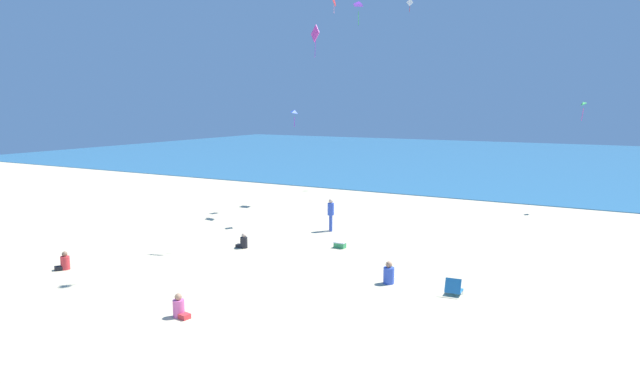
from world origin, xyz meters
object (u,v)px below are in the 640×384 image
object	(u,v)px
cooler_box	(340,245)
beach_chair_near_camera	(454,288)
kite_red	(334,2)
person_0	(389,275)
kite_magenta	(315,34)
person_6	(64,263)
person_5	(243,242)
person_3	(331,212)
kite_white	(410,3)
person_1	(179,308)
kite_green	(583,104)
kite_blue	(295,112)
kite_purple	(359,3)

from	to	relation	value
cooler_box	beach_chair_near_camera	bearing A→B (deg)	-31.69
beach_chair_near_camera	kite_red	bearing A→B (deg)	36.25
person_0	kite_magenta	xyz separation A→B (m)	(-9.02, 10.67, 9.91)
person_6	kite_magenta	xyz separation A→B (m)	(2.52, 15.14, 9.94)
person_5	person_6	xyz separation A→B (m)	(-4.03, -5.99, 0.01)
person_3	kite_white	size ratio (longest dim) A/B	1.71
person_0	person_5	world-z (taller)	person_0
person_1	person_5	xyz separation A→B (m)	(-3.27, 7.54, -0.02)
person_3	kite_magenta	size ratio (longest dim) A/B	0.89
beach_chair_near_camera	cooler_box	world-z (taller)	beach_chair_near_camera
person_1	kite_white	size ratio (longest dim) A/B	0.76
person_0	kite_green	distance (m)	20.01
kite_magenta	kite_red	distance (m)	3.25
kite_blue	kite_green	world-z (taller)	kite_green
kite_magenta	kite_red	size ratio (longest dim) A/B	1.81
person_1	kite_red	xyz separation A→B (m)	(-4.86, 19.16, 12.06)
person_6	kite_purple	distance (m)	23.94
person_5	beach_chair_near_camera	bearing A→B (deg)	166.68
kite_purple	kite_red	world-z (taller)	kite_purple
person_6	kite_magenta	distance (m)	18.29
beach_chair_near_camera	person_3	world-z (taller)	person_3
person_0	kite_green	xyz separation A→B (m)	(4.48, 18.56, 6.00)
person_3	person_6	distance (m)	12.32
kite_purple	person_3	bearing A→B (deg)	-72.33
cooler_box	kite_purple	distance (m)	18.18
kite_magenta	kite_green	xyz separation A→B (m)	(13.50, 7.89, -3.91)
kite_red	person_3	bearing A→B (deg)	-63.34
kite_blue	cooler_box	bearing A→B (deg)	-38.76
person_5	kite_red	bearing A→B (deg)	-85.61
cooler_box	kite_red	bearing A→B (deg)	119.17
kite_red	person_1	bearing A→B (deg)	-75.75
person_6	kite_white	size ratio (longest dim) A/B	0.74
kite_purple	kite_blue	xyz separation A→B (m)	(0.43, -8.62, -6.73)
beach_chair_near_camera	cooler_box	size ratio (longest dim) A/B	1.34
kite_purple	beach_chair_near_camera	bearing A→B (deg)	-55.34
kite_magenta	kite_white	xyz separation A→B (m)	(0.79, 13.08, 3.59)
kite_red	kite_magenta	bearing A→B (deg)	-87.99
kite_purple	kite_green	size ratio (longest dim) A/B	1.35
person_0	person_3	size ratio (longest dim) A/B	0.49
person_5	cooler_box	bearing A→B (deg)	-154.39
person_3	kite_red	world-z (taller)	kite_red
beach_chair_near_camera	kite_purple	xyz separation A→B (m)	(-11.09, 16.05, 12.35)
person_0	kite_red	xyz separation A→B (m)	(-9.10, 13.13, 12.03)
beach_chair_near_camera	kite_purple	world-z (taller)	kite_purple
cooler_box	kite_purple	xyz separation A→B (m)	(-4.95, 12.25, 12.48)
kite_green	kite_red	world-z (taller)	kite_red
beach_chair_near_camera	person_3	xyz separation A→B (m)	(-8.07, 6.56, 0.68)
beach_chair_near_camera	kite_white	size ratio (longest dim) A/B	0.70
kite_purple	kite_red	bearing A→B (deg)	-97.96
kite_green	kite_purple	bearing A→B (deg)	-168.34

